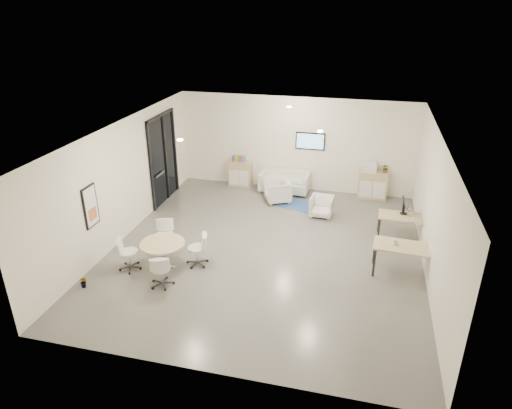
{
  "coord_description": "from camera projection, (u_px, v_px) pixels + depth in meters",
  "views": [
    {
      "loc": [
        2.27,
        -10.31,
        6.1
      ],
      "look_at": [
        -0.37,
        0.4,
        1.11
      ],
      "focal_mm": 32.0,
      "sensor_mm": 36.0,
      "label": 1
    }
  ],
  "objects": [
    {
      "name": "armchair_right",
      "position": [
        322.0,
        205.0,
        13.9
      ],
      "size": [
        0.71,
        0.67,
        0.69
      ],
      "primitive_type": "imported",
      "rotation": [
        0.0,
        0.0,
        -0.06
      ],
      "color": "silver",
      "rests_on": "room_shell"
    },
    {
      "name": "plant_floor",
      "position": [
        84.0,
        285.0,
        10.52
      ],
      "size": [
        0.2,
        0.31,
        0.13
      ],
      "primitive_type": "imported",
      "rotation": [
        0.0,
        0.0,
        -0.13
      ],
      "color": "#3F7F3F",
      "rests_on": "room_shell"
    },
    {
      "name": "printer",
      "position": [
        370.0,
        167.0,
        14.89
      ],
      "size": [
        0.46,
        0.38,
        0.32
      ],
      "rotation": [
        0.0,
        0.0,
        -0.02
      ],
      "color": "white",
      "rests_on": "sideboard_right"
    },
    {
      "name": "desk_front",
      "position": [
        404.0,
        249.0,
        10.84
      ],
      "size": [
        1.48,
        0.82,
        0.75
      ],
      "rotation": [
        0.0,
        0.0,
        -0.08
      ],
      "color": "tan",
      "rests_on": "room_shell"
    },
    {
      "name": "wall_tv",
      "position": [
        310.0,
        141.0,
        15.25
      ],
      "size": [
        0.98,
        0.06,
        0.58
      ],
      "color": "black",
      "rests_on": "room_shell"
    },
    {
      "name": "ceiling_spots",
      "position": [
        267.0,
        124.0,
        11.6
      ],
      "size": [
        3.14,
        4.14,
        0.03
      ],
      "color": "#FFEAC6",
      "rests_on": "room_shell"
    },
    {
      "name": "room_shell",
      "position": [
        266.0,
        195.0,
        11.47
      ],
      "size": [
        9.6,
        10.6,
        4.8
      ],
      "color": "#5C5A54",
      "rests_on": "ground"
    },
    {
      "name": "books",
      "position": [
        239.0,
        159.0,
        15.92
      ],
      "size": [
        0.46,
        0.14,
        0.22
      ],
      "color": "red",
      "rests_on": "sideboard_left"
    },
    {
      "name": "round_table",
      "position": [
        163.0,
        246.0,
        11.15
      ],
      "size": [
        1.09,
        1.09,
        0.67
      ],
      "color": "tan",
      "rests_on": "room_shell"
    },
    {
      "name": "loveseat",
      "position": [
        285.0,
        182.0,
        15.66
      ],
      "size": [
        1.69,
        0.9,
        0.62
      ],
      "rotation": [
        0.0,
        0.0,
        -0.04
      ],
      "color": "silver",
      "rests_on": "room_shell"
    },
    {
      "name": "sideboard_right",
      "position": [
        373.0,
        185.0,
        15.11
      ],
      "size": [
        0.94,
        0.45,
        0.94
      ],
      "color": "tan",
      "rests_on": "room_shell"
    },
    {
      "name": "plant_cabinet",
      "position": [
        386.0,
        169.0,
        14.78
      ],
      "size": [
        0.27,
        0.3,
        0.23
      ],
      "primitive_type": "imported",
      "rotation": [
        0.0,
        0.0,
        0.01
      ],
      "color": "#3F7F3F",
      "rests_on": "sideboard_right"
    },
    {
      "name": "armchair_left",
      "position": [
        278.0,
        190.0,
        14.88
      ],
      "size": [
        0.98,
        1.0,
        0.79
      ],
      "primitive_type": "imported",
      "rotation": [
        0.0,
        0.0,
        -1.14
      ],
      "color": "silver",
      "rests_on": "room_shell"
    },
    {
      "name": "cup",
      "position": [
        396.0,
        243.0,
        10.85
      ],
      "size": [
        0.13,
        0.11,
        0.11
      ],
      "primitive_type": "imported",
      "rotation": [
        0.0,
        0.0,
        0.28
      ],
      "color": "white",
      "rests_on": "desk_front"
    },
    {
      "name": "blue_rug",
      "position": [
        300.0,
        205.0,
        14.75
      ],
      "size": [
        1.57,
        1.26,
        0.01
      ],
      "primitive_type": "cube",
      "rotation": [
        0.0,
        0.0,
        -0.28
      ],
      "color": "navy",
      "rests_on": "room_shell"
    },
    {
      "name": "sideboard_left",
      "position": [
        240.0,
        174.0,
        16.14
      ],
      "size": [
        0.79,
        0.41,
        0.89
      ],
      "color": "tan",
      "rests_on": "room_shell"
    },
    {
      "name": "artwork",
      "position": [
        91.0,
        206.0,
        10.94
      ],
      "size": [
        0.05,
        0.54,
        1.04
      ],
      "color": "black",
      "rests_on": "room_shell"
    },
    {
      "name": "monitor",
      "position": [
        403.0,
        206.0,
        12.47
      ],
      "size": [
        0.2,
        0.5,
        0.44
      ],
      "color": "black",
      "rests_on": "desk_rear"
    },
    {
      "name": "desk_rear",
      "position": [
        403.0,
        218.0,
        12.46
      ],
      "size": [
        1.34,
        0.69,
        0.69
      ],
      "rotation": [
        0.0,
        0.0,
        -0.02
      ],
      "color": "tan",
      "rests_on": "room_shell"
    },
    {
      "name": "glass_door",
      "position": [
        163.0,
        156.0,
        14.59
      ],
      "size": [
        0.09,
        1.9,
        2.85
      ],
      "color": "black",
      "rests_on": "room_shell"
    },
    {
      "name": "meeting_chairs",
      "position": [
        163.0,
        252.0,
        11.22
      ],
      "size": [
        2.28,
        2.28,
        0.82
      ],
      "color": "white",
      "rests_on": "room_shell"
    }
  ]
}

